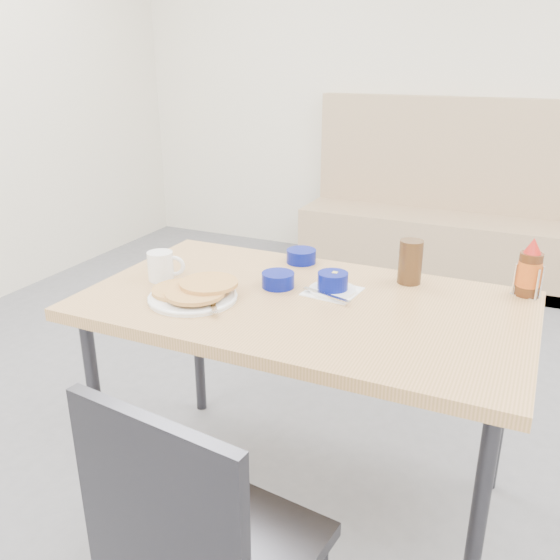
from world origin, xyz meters
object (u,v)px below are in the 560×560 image
at_px(dining_table, 304,318).
at_px(condiment_caddy, 527,285).
at_px(coffee_mug, 162,266).
at_px(grits_setting, 333,284).
at_px(pancake_plate, 194,293).
at_px(syrup_bottle, 529,271).
at_px(diner_chair, 199,544).
at_px(booth_bench, 440,226).
at_px(creamer_bowl, 301,256).
at_px(amber_tumbler, 410,262).
at_px(butter_bowl, 278,280).

height_order(dining_table, condiment_caddy, condiment_caddy).
relative_size(coffee_mug, grits_setting, 0.66).
height_order(pancake_plate, syrup_bottle, syrup_bottle).
bearing_deg(grits_setting, pancake_plate, -148.06).
bearing_deg(diner_chair, syrup_bottle, 71.47).
distance_m(booth_bench, coffee_mug, 2.66).
relative_size(dining_table, grits_setting, 7.36).
relative_size(creamer_bowl, amber_tumbler, 0.73).
xyz_separation_m(creamer_bowl, condiment_caddy, (0.79, 0.00, 0.01)).
relative_size(booth_bench, butter_bowl, 17.24).
height_order(booth_bench, dining_table, booth_bench).
distance_m(booth_bench, butter_bowl, 2.51).
bearing_deg(pancake_plate, grits_setting, 31.94).
bearing_deg(coffee_mug, condiment_caddy, 17.85).
height_order(coffee_mug, grits_setting, coffee_mug).
bearing_deg(creamer_bowl, booth_bench, 86.14).
relative_size(diner_chair, butter_bowl, 8.14).
bearing_deg(diner_chair, creamer_bowl, 109.18).
bearing_deg(dining_table, booth_bench, 90.00).
distance_m(pancake_plate, butter_bowl, 0.29).
bearing_deg(pancake_plate, creamer_bowl, 69.59).
xyz_separation_m(butter_bowl, condiment_caddy, (0.76, 0.27, 0.01)).
height_order(dining_table, amber_tumbler, amber_tumbler).
bearing_deg(coffee_mug, dining_table, 4.07).
bearing_deg(diner_chair, booth_bench, 98.74).
xyz_separation_m(creamer_bowl, syrup_bottle, (0.79, 0.01, 0.06)).
relative_size(booth_bench, grits_setting, 9.99).
bearing_deg(creamer_bowl, condiment_caddy, 0.32).
bearing_deg(syrup_bottle, booth_bench, 106.26).
distance_m(coffee_mug, butter_bowl, 0.41).
height_order(diner_chair, creamer_bowl, diner_chair).
height_order(amber_tumbler, syrup_bottle, syrup_bottle).
height_order(butter_bowl, condiment_caddy, condiment_caddy).
bearing_deg(condiment_caddy, grits_setting, -140.60).
distance_m(booth_bench, diner_chair, 3.34).
height_order(booth_bench, syrup_bottle, booth_bench).
relative_size(condiment_caddy, syrup_bottle, 0.54).
height_order(butter_bowl, syrup_bottle, syrup_bottle).
bearing_deg(dining_table, butter_bowl, 150.47).
bearing_deg(amber_tumbler, butter_bowl, -150.42).
xyz_separation_m(booth_bench, creamer_bowl, (-0.15, -2.20, 0.43)).
height_order(diner_chair, syrup_bottle, syrup_bottle).
relative_size(pancake_plate, syrup_bottle, 1.51).
height_order(coffee_mug, syrup_bottle, syrup_bottle).
height_order(dining_table, coffee_mug, coffee_mug).
height_order(creamer_bowl, syrup_bottle, syrup_bottle).
height_order(pancake_plate, condiment_caddy, condiment_caddy).
bearing_deg(booth_bench, pancake_plate, -96.90).
xyz_separation_m(diner_chair, syrup_bottle, (0.55, 1.14, 0.32)).
xyz_separation_m(dining_table, condiment_caddy, (0.64, 0.34, 0.10)).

